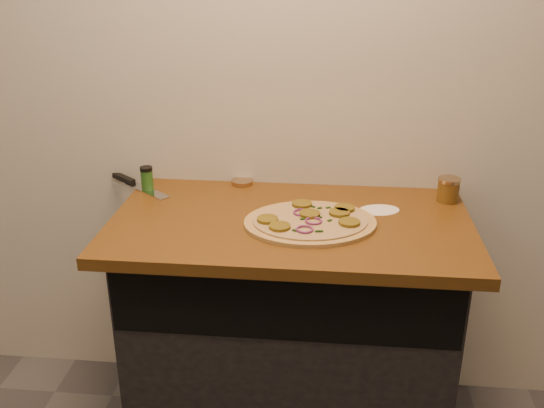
# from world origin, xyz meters

# --- Properties ---
(cabinet) EXTENTS (1.10, 0.60, 0.86)m
(cabinet) POSITION_xyz_m (0.00, 1.45, 0.43)
(cabinet) COLOR black
(cabinet) RESTS_ON ground
(countertop) EXTENTS (1.20, 0.70, 0.04)m
(countertop) POSITION_xyz_m (0.00, 1.42, 0.88)
(countertop) COLOR brown
(countertop) RESTS_ON cabinet
(pizza) EXTENTS (0.49, 0.49, 0.03)m
(pizza) POSITION_xyz_m (0.07, 1.38, 0.91)
(pizza) COLOR tan
(pizza) RESTS_ON countertop
(chefs_knife) EXTENTS (0.28, 0.24, 0.02)m
(chefs_knife) POSITION_xyz_m (-0.61, 1.67, 0.91)
(chefs_knife) COLOR #B7BAC1
(chefs_knife) RESTS_ON countertop
(mason_jar_lid) EXTENTS (0.10, 0.10, 0.02)m
(mason_jar_lid) POSITION_xyz_m (-0.21, 1.72, 0.91)
(mason_jar_lid) COLOR tan
(mason_jar_lid) RESTS_ON countertop
(salsa_jar) EXTENTS (0.08, 0.08, 0.09)m
(salsa_jar) POSITION_xyz_m (0.54, 1.63, 0.94)
(salsa_jar) COLOR #A11810
(salsa_jar) RESTS_ON countertop
(spice_shaker) EXTENTS (0.05, 0.05, 0.09)m
(spice_shaker) POSITION_xyz_m (-0.55, 1.62, 0.95)
(spice_shaker) COLOR #25571B
(spice_shaker) RESTS_ON countertop
(flour_spill) EXTENTS (0.17, 0.17, 0.00)m
(flour_spill) POSITION_xyz_m (0.30, 1.52, 0.90)
(flour_spill) COLOR white
(flour_spill) RESTS_ON countertop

